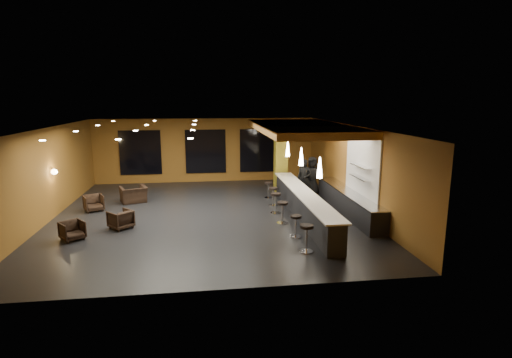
{
  "coord_description": "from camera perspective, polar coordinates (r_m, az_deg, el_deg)",
  "views": [
    {
      "loc": [
        -0.17,
        -15.56,
        4.62
      ],
      "look_at": [
        2.0,
        0.5,
        1.3
      ],
      "focal_mm": 28.0,
      "sensor_mm": 36.0,
      "label": 1
    }
  ],
  "objects": [
    {
      "name": "wall_front",
      "position": [
        9.46,
        -6.34,
        -6.17
      ],
      "size": [
        12.0,
        0.1,
        3.5
      ],
      "primitive_type": "cube",
      "color": "brown",
      "rests_on": "floor"
    },
    {
      "name": "pendant_1",
      "position": [
        15.7,
        6.48,
        3.19
      ],
      "size": [
        0.2,
        0.2,
        0.7
      ],
      "primitive_type": "cone",
      "color": "white",
      "rests_on": "wood_soffit"
    },
    {
      "name": "bar_counter",
      "position": [
        15.61,
        6.77,
        -3.81
      ],
      "size": [
        0.6,
        8.0,
        1.0
      ],
      "primitive_type": "cube",
      "color": "black",
      "rests_on": "floor"
    },
    {
      "name": "wall_shelf_upper",
      "position": [
        15.77,
        14.75,
        1.81
      ],
      "size": [
        0.3,
        1.5,
        0.03
      ],
      "primitive_type": "cube",
      "color": "silver",
      "rests_on": "wall_right"
    },
    {
      "name": "floor",
      "position": [
        16.25,
        -6.8,
        -5.21
      ],
      "size": [
        12.0,
        13.0,
        0.1
      ],
      "primitive_type": "cube",
      "color": "black",
      "rests_on": "ground"
    },
    {
      "name": "wall_right",
      "position": [
        17.0,
        13.89,
        1.52
      ],
      "size": [
        0.1,
        13.0,
        3.5
      ],
      "primitive_type": "cube",
      "color": "brown",
      "rests_on": "floor"
    },
    {
      "name": "armchair_b",
      "position": [
        15.17,
        -18.77,
        -5.47
      ],
      "size": [
        1.03,
        1.03,
        0.67
      ],
      "primitive_type": "imported",
      "rotation": [
        0.0,
        0.0,
        3.89
      ],
      "color": "black",
      "rests_on": "floor"
    },
    {
      "name": "wood_soffit",
      "position": [
        17.12,
        6.47,
        7.29
      ],
      "size": [
        3.6,
        8.0,
        0.28
      ],
      "primitive_type": "cube",
      "color": "#B97B36",
      "rests_on": "ceiling"
    },
    {
      "name": "pendant_2",
      "position": [
        18.11,
        4.56,
        4.34
      ],
      "size": [
        0.2,
        0.2,
        0.7
      ],
      "primitive_type": "cone",
      "color": "white",
      "rests_on": "wood_soffit"
    },
    {
      "name": "prep_counter",
      "position": [
        16.68,
        13.02,
        -3.28
      ],
      "size": [
        0.7,
        6.0,
        0.86
      ],
      "primitive_type": "cube",
      "color": "black",
      "rests_on": "floor"
    },
    {
      "name": "window_center",
      "position": [
        22.19,
        -7.21,
        3.93
      ],
      "size": [
        2.2,
        0.06,
        2.4
      ],
      "primitive_type": "cube",
      "color": "black",
      "rests_on": "wall_back"
    },
    {
      "name": "wall_back",
      "position": [
        22.3,
        -7.21,
        4.09
      ],
      "size": [
        12.0,
        0.1,
        3.5
      ],
      "primitive_type": "cube",
      "color": "brown",
      "rests_on": "floor"
    },
    {
      "name": "wall_left",
      "position": [
        16.88,
        -27.95,
        0.42
      ],
      "size": [
        0.1,
        13.0,
        3.5
      ],
      "primitive_type": "cube",
      "color": "brown",
      "rests_on": "floor"
    },
    {
      "name": "armchair_c",
      "position": [
        17.84,
        -22.18,
        -3.19
      ],
      "size": [
        0.97,
        0.98,
        0.67
      ],
      "primitive_type": "imported",
      "rotation": [
        0.0,
        0.0,
        0.46
      ],
      "color": "black",
      "rests_on": "floor"
    },
    {
      "name": "bar_top",
      "position": [
        15.48,
        6.82,
        -1.94
      ],
      "size": [
        0.78,
        8.1,
        0.05
      ],
      "primitive_type": "cube",
      "color": "silver",
      "rests_on": "bar_counter"
    },
    {
      "name": "bar_stool_4",
      "position": [
        17.3,
        2.48,
        -2.17
      ],
      "size": [
        0.41,
        0.41,
        0.8
      ],
      "rotation": [
        0.0,
        0.0,
        -0.14
      ],
      "color": "silver",
      "rests_on": "floor"
    },
    {
      "name": "staff_a",
      "position": [
        18.52,
        6.9,
        -0.02
      ],
      "size": [
        0.79,
        0.66,
        1.85
      ],
      "primitive_type": "imported",
      "rotation": [
        0.0,
        0.0,
        -0.38
      ],
      "color": "black",
      "rests_on": "floor"
    },
    {
      "name": "column",
      "position": [
        19.75,
        3.55,
        3.2
      ],
      "size": [
        0.6,
        0.6,
        3.5
      ],
      "primitive_type": "cube",
      "color": "olive",
      "rests_on": "floor"
    },
    {
      "name": "wall_shelf_lower",
      "position": [
        15.85,
        14.67,
        0.21
      ],
      "size": [
        0.3,
        1.5,
        0.03
      ],
      "primitive_type": "cube",
      "color": "silver",
      "rests_on": "wall_right"
    },
    {
      "name": "wall_sconce",
      "position": [
        17.28,
        -26.88,
        0.92
      ],
      "size": [
        0.22,
        0.22,
        0.22
      ],
      "primitive_type": "sphere",
      "color": "#FFE5B2",
      "rests_on": "wall_left"
    },
    {
      "name": "window_right",
      "position": [
        22.42,
        0.5,
        4.1
      ],
      "size": [
        2.2,
        0.06,
        2.4
      ],
      "primitive_type": "cube",
      "color": "black",
      "rests_on": "wall_back"
    },
    {
      "name": "armchair_d",
      "position": [
        18.69,
        -17.1,
        -2.12
      ],
      "size": [
        1.38,
        1.29,
        0.72
      ],
      "primitive_type": "imported",
      "rotation": [
        0.0,
        0.0,
        3.5
      ],
      "color": "black",
      "rests_on": "floor"
    },
    {
      "name": "window_left",
      "position": [
        22.44,
        -16.19,
        3.64
      ],
      "size": [
        2.2,
        0.06,
        2.4
      ],
      "primitive_type": "cube",
      "color": "black",
      "rests_on": "wall_back"
    },
    {
      "name": "bar_stool_3",
      "position": [
        16.14,
        2.84,
        -3.09
      ],
      "size": [
        0.42,
        0.42,
        0.84
      ],
      "rotation": [
        0.0,
        0.0,
        -0.02
      ],
      "color": "silver",
      "rests_on": "floor"
    },
    {
      "name": "staff_c",
      "position": [
        19.08,
        8.0,
        0.36
      ],
      "size": [
        1.02,
        0.77,
        1.89
      ],
      "primitive_type": "imported",
      "rotation": [
        0.0,
        0.0,
        -0.19
      ],
      "color": "black",
      "rests_on": "floor"
    },
    {
      "name": "ceiling",
      "position": [
        15.6,
        -7.11,
        7.56
      ],
      "size": [
        12.0,
        13.0,
        0.1
      ],
      "primitive_type": "cube",
      "color": "black"
    },
    {
      "name": "bar_stool_5",
      "position": [
        18.59,
        1.79,
        -1.28
      ],
      "size": [
        0.38,
        0.38,
        0.76
      ],
      "rotation": [
        0.0,
        0.0,
        0.27
      ],
      "color": "silver",
      "rests_on": "floor"
    },
    {
      "name": "prep_top",
      "position": [
        16.57,
        13.09,
        -1.75
      ],
      "size": [
        0.72,
        6.0,
        0.03
      ],
      "primitive_type": "cube",
      "color": "silver",
      "rests_on": "prep_counter"
    },
    {
      "name": "tile_backsplash",
      "position": [
        16.01,
        14.94,
        1.77
      ],
      "size": [
        0.06,
        3.2,
        2.4
      ],
      "primitive_type": "cube",
      "color": "white",
      "rests_on": "wall_right"
    },
    {
      "name": "bar_stool_2",
      "position": [
        14.89,
        3.8,
        -4.41
      ],
      "size": [
        0.42,
        0.42,
        0.82
      ],
      "rotation": [
        0.0,
        0.0,
        0.43
      ],
      "color": "silver",
      "rests_on": "floor"
    },
    {
      "name": "bar_stool_0",
      "position": [
        12.27,
        7.24,
        -7.91
      ],
      "size": [
        0.43,
        0.43,
        0.86
      ],
      "rotation": [
        0.0,
        0.0,
        -0.08
      ],
      "color": "silver",
      "rests_on": "floor"
    },
    {
      "name": "pendant_0",
      "position": [
        13.32,
        9.09,
        1.62
      ],
      "size": [
        0.2,
        0.2,
        0.7
      ],
      "primitive_type": "cone",
      "color": "white",
      "rests_on": "wood_soffit"
    },
    {
      "name": "armchair_a",
      "position": [
        14.59,
        -24.77,
        -6.69
      ],
      "size": [
        0.96,
        0.96,
        0.63
      ],
      "primitive_type": "imported",
      "rotation": [
        0.0,
        0.0,
        0.67
      ],
      "color": "black",
      "rests_on": "floor"
    },
    {
      "name": "bar_stool_1",
      "position": [
        13.5,
        5.69,
        -6.32
      ],
      "size": [
        0.38,
        0.38,
        0.75
      ],
      "rotation": [
        0.0,
        0.0,
        -0.01
      ],
      "color": "silver",
      "rests_on": "floor"
    },
    {
      "name": "staff_b",
      "position": [
        18.91,
        6.97,
        -0.27
      ],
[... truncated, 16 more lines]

